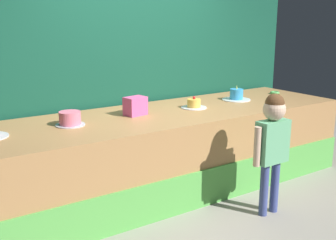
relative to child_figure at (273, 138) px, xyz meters
name	(u,v)px	position (x,y,z in m)	size (l,w,h in m)	color
ground_plane	(201,207)	(-0.47, 0.48, -0.78)	(12.00, 12.00, 0.00)	gray
stage_platform	(168,151)	(-0.47, 1.09, -0.34)	(4.35, 1.25, 0.89)	#B27F4C
curtain_backdrop	(135,47)	(-0.47, 1.81, 0.78)	(4.82, 0.08, 3.12)	#144C38
child_figure	(273,138)	(0.00, 0.00, 0.00)	(0.47, 0.21, 1.21)	#3F4C8C
pink_box	(135,106)	(-0.84, 1.17, 0.20)	(0.22, 0.16, 0.20)	#EC569A
donut	(275,93)	(1.38, 1.22, 0.12)	(0.13, 0.13, 0.03)	#59B259
cake_center_left	(70,119)	(-1.58, 1.14, 0.17)	(0.28, 0.28, 0.14)	silver
cake_center_right	(194,104)	(-0.10, 1.11, 0.15)	(0.30, 0.30, 0.14)	silver
cake_far_right	(236,95)	(0.64, 1.19, 0.16)	(0.36, 0.36, 0.19)	white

